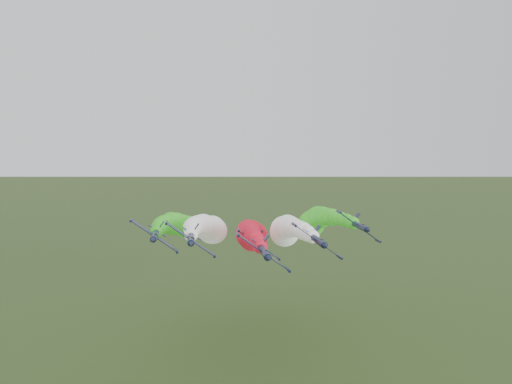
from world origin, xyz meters
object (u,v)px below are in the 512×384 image
at_px(jet_lead, 252,235).
at_px(jet_inner_right, 286,230).
at_px(jet_trail, 250,232).
at_px(jet_inner_left, 207,228).
at_px(jet_outer_left, 182,226).
at_px(jet_outer_right, 316,221).

relative_size(jet_lead, jet_inner_right, 0.99).
height_order(jet_lead, jet_trail, jet_lead).
height_order(jet_inner_left, jet_trail, jet_inner_left).
height_order(jet_outer_left, jet_outer_right, jet_outer_right).
height_order(jet_inner_left, jet_outer_right, jet_outer_right).
distance_m(jet_inner_left, jet_inner_right, 22.83).
xyz_separation_m(jet_lead, jet_inner_right, (11.01, 7.99, 0.04)).
distance_m(jet_inner_right, jet_trail, 15.74).
xyz_separation_m(jet_inner_left, jet_inner_right, (22.71, -2.29, -0.48)).
height_order(jet_inner_right, jet_outer_left, jet_outer_left).
height_order(jet_inner_left, jet_inner_right, jet_inner_left).
bearing_deg(jet_outer_left, jet_outer_right, 7.38).
bearing_deg(jet_inner_right, jet_outer_right, 42.05).
bearing_deg(jet_trail, jet_outer_left, -159.95).
bearing_deg(jet_lead, jet_trail, 84.73).
distance_m(jet_lead, jet_inner_right, 13.60).
bearing_deg(jet_inner_right, jet_lead, -144.01).
height_order(jet_inner_right, jet_outer_right, jet_outer_right).
relative_size(jet_lead, jet_trail, 1.00).
xyz_separation_m(jet_lead, jet_outer_right, (22.42, 18.29, 0.87)).
xyz_separation_m(jet_inner_right, jet_outer_left, (-29.93, 4.94, 0.83)).
bearing_deg(jet_inner_left, jet_outer_left, 159.86).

